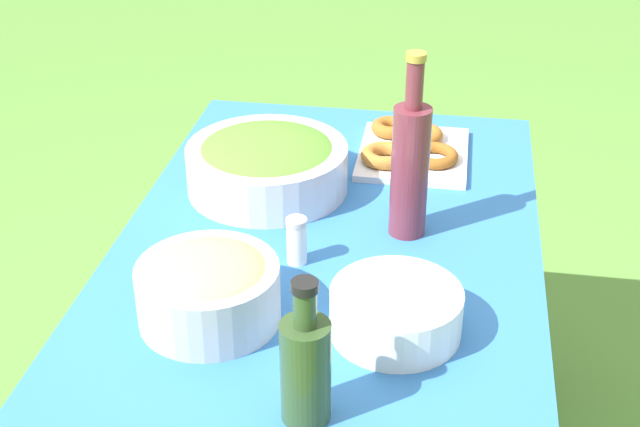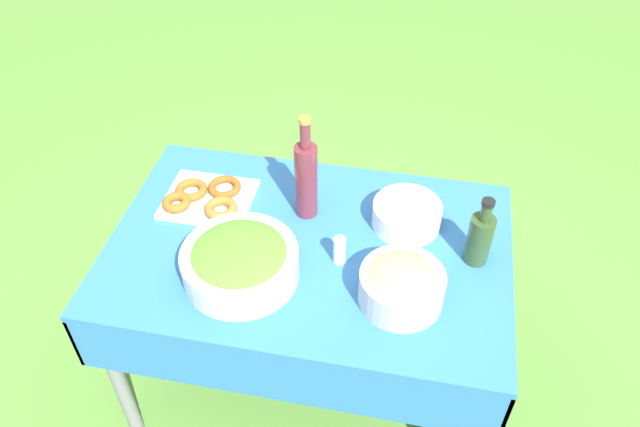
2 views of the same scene
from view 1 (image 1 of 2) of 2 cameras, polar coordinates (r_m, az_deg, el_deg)
name	(u,v)px [view 1 (image 1 of 2)]	position (r m, az deg, el deg)	size (l,w,h in m)	color
picnic_table	(330,276)	(1.88, 0.61, -4.02)	(1.30, 0.85, 0.74)	#2D6BB2
salad_bowl	(267,163)	(1.97, -3.41, 3.25)	(0.36, 0.36, 0.12)	silver
pasta_bowl	(208,287)	(1.56, -7.17, -4.69)	(0.25, 0.25, 0.13)	#B2B7BC
donut_platter	(410,149)	(2.15, 5.78, 4.16)	(0.31, 0.26, 0.05)	silver
plate_stack	(396,312)	(1.54, 4.88, -6.29)	(0.23, 0.23, 0.08)	white
olive_oil_bottle	(306,366)	(1.34, -0.93, -9.73)	(0.08, 0.08, 0.25)	#2D4723
wine_bottle	(410,165)	(1.77, 5.78, 3.08)	(0.08, 0.08, 0.39)	maroon
salt_shaker	(297,240)	(1.72, -1.50, -1.73)	(0.04, 0.04, 0.10)	white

